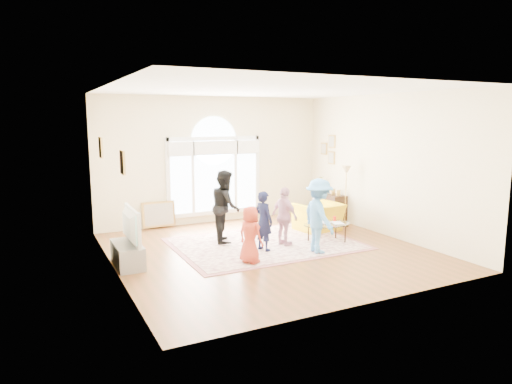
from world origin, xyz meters
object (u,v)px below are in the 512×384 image
area_rug (265,243)px  armchair (319,217)px  tv_console (128,255)px  coffee_table (327,224)px  television (127,226)px

area_rug → armchair: 1.78m
area_rug → tv_console: 2.93m
area_rug → armchair: (1.69, 0.48, 0.32)m
tv_console → coffee_table: coffee_table is taller
coffee_table → armchair: (0.45, 0.96, -0.07)m
tv_console → television: size_ratio=0.89×
tv_console → armchair: (4.61, 0.66, 0.12)m
tv_console → armchair: bearing=8.1°
area_rug → coffee_table: bearing=-21.2°
armchair → television: bearing=0.6°
television → area_rug: bearing=3.5°
tv_console → armchair: armchair is taller
area_rug → television: television is taller
television → armchair: 4.67m
tv_console → television: bearing=0.0°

